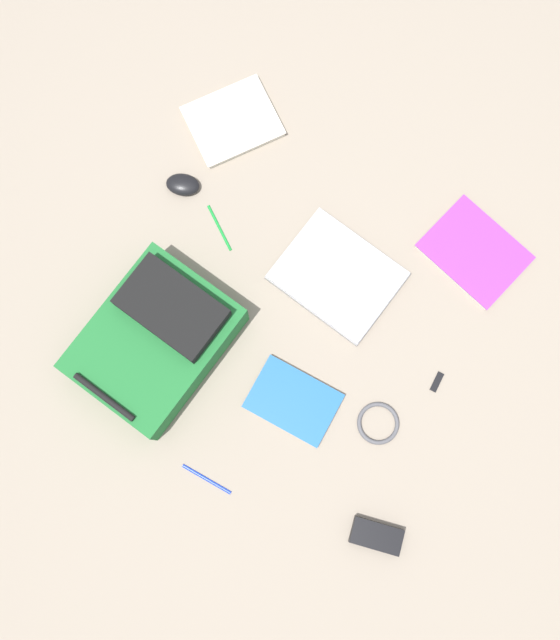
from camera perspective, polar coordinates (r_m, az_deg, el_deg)
ground_plane at (r=1.98m, az=0.56°, el=0.14°), size 3.46×3.46×0.00m
backpack at (r=1.93m, az=-9.85°, el=-1.42°), size 0.44×0.36×0.17m
laptop at (r=2.00m, az=4.63°, el=3.55°), size 0.29×0.35×0.03m
book_blue at (r=2.16m, az=-3.80°, el=15.58°), size 0.32×0.31×0.02m
book_comic at (r=1.94m, az=1.07°, el=-6.52°), size 0.17×0.24×0.02m
book_manual at (r=2.09m, az=15.32°, el=5.27°), size 0.27×0.31×0.02m
computer_mouse at (r=2.09m, az=-7.80°, el=10.70°), size 0.10×0.11×0.03m
cable_coil at (r=1.96m, az=7.88°, el=-8.21°), size 0.11×0.11×0.01m
power_brick at (r=1.96m, az=7.75°, el=-16.79°), size 0.10×0.15×0.03m
pen_black at (r=1.95m, az=-5.91°, el=-12.58°), size 0.01×0.15×0.01m
pen_blue at (r=2.05m, az=-4.88°, el=7.39°), size 0.09×0.13×0.01m
usb_stick at (r=2.00m, az=12.48°, el=-4.87°), size 0.06×0.02×0.01m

